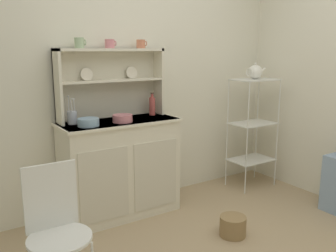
# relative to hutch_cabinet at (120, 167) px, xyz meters

# --- Properties ---
(wall_back) EXTENTS (3.84, 0.05, 2.50)m
(wall_back) POSITION_rel_hutch_cabinet_xyz_m (0.31, 0.26, 0.80)
(wall_back) COLOR silver
(wall_back) RESTS_ON ground
(hutch_cabinet) EXTENTS (1.05, 0.45, 0.87)m
(hutch_cabinet) POSITION_rel_hutch_cabinet_xyz_m (0.00, 0.00, 0.00)
(hutch_cabinet) COLOR silver
(hutch_cabinet) RESTS_ON ground
(hutch_shelf_unit) EXTENTS (0.98, 0.18, 0.62)m
(hutch_shelf_unit) POSITION_rel_hutch_cabinet_xyz_m (0.00, 0.16, 0.79)
(hutch_shelf_unit) COLOR beige
(hutch_shelf_unit) RESTS_ON hutch_cabinet
(bakers_rack) EXTENTS (0.47, 0.32, 1.18)m
(bakers_rack) POSITION_rel_hutch_cabinet_xyz_m (1.52, -0.12, 0.28)
(bakers_rack) COLOR silver
(bakers_rack) RESTS_ON ground
(wire_chair) EXTENTS (0.36, 0.36, 0.85)m
(wire_chair) POSITION_rel_hutch_cabinet_xyz_m (-0.83, -0.90, 0.07)
(wire_chair) COLOR white
(wire_chair) RESTS_ON ground
(floor_basket) EXTENTS (0.21, 0.21, 0.16)m
(floor_basket) POSITION_rel_hutch_cabinet_xyz_m (0.58, -0.85, -0.37)
(floor_basket) COLOR #93754C
(floor_basket) RESTS_ON ground
(cup_sage_0) EXTENTS (0.09, 0.08, 0.09)m
(cup_sage_0) POSITION_rel_hutch_cabinet_xyz_m (-0.28, 0.12, 1.09)
(cup_sage_0) COLOR #9EB78E
(cup_sage_0) RESTS_ON hutch_shelf_unit
(cup_rose_1) EXTENTS (0.10, 0.08, 0.08)m
(cup_rose_1) POSITION_rel_hutch_cabinet_xyz_m (-0.01, 0.12, 1.08)
(cup_rose_1) COLOR #D17A84
(cup_rose_1) RESTS_ON hutch_shelf_unit
(cup_terracotta_2) EXTENTS (0.09, 0.08, 0.08)m
(cup_terracotta_2) POSITION_rel_hutch_cabinet_xyz_m (0.30, 0.12, 1.08)
(cup_terracotta_2) COLOR #C67556
(cup_terracotta_2) RESTS_ON hutch_shelf_unit
(bowl_mixing_large) EXTENTS (0.17, 0.17, 0.06)m
(bowl_mixing_large) POSITION_rel_hutch_cabinet_xyz_m (-0.31, -0.07, 0.46)
(bowl_mixing_large) COLOR #8EB2D1
(bowl_mixing_large) RESTS_ON hutch_cabinet
(bowl_floral_medium) EXTENTS (0.17, 0.17, 0.06)m
(bowl_floral_medium) POSITION_rel_hutch_cabinet_xyz_m (0.00, -0.07, 0.46)
(bowl_floral_medium) COLOR #D17A84
(bowl_floral_medium) RESTS_ON hutch_cabinet
(jam_bottle) EXTENTS (0.06, 0.06, 0.21)m
(jam_bottle) POSITION_rel_hutch_cabinet_xyz_m (0.39, 0.09, 0.51)
(jam_bottle) COLOR #B74C47
(jam_bottle) RESTS_ON hutch_cabinet
(utensil_jar) EXTENTS (0.08, 0.08, 0.24)m
(utensil_jar) POSITION_rel_hutch_cabinet_xyz_m (-0.39, 0.08, 0.48)
(utensil_jar) COLOR #B2B7C6
(utensil_jar) RESTS_ON hutch_cabinet
(porcelain_teapot) EXTENTS (0.24, 0.15, 0.17)m
(porcelain_teapot) POSITION_rel_hutch_cabinet_xyz_m (1.52, -0.12, 0.80)
(porcelain_teapot) COLOR white
(porcelain_teapot) RESTS_ON bakers_rack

